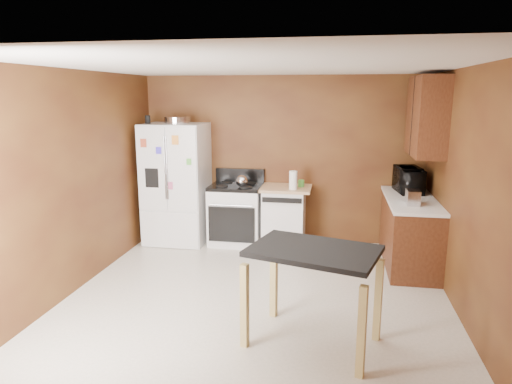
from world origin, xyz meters
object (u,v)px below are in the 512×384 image
(roasting_pan, at_px, (177,120))
(paper_towel, at_px, (293,180))
(refrigerator, at_px, (176,184))
(island, at_px, (313,265))
(gas_range, at_px, (236,213))
(microwave, at_px, (409,181))
(kettle, at_px, (242,181))
(dishwasher, at_px, (284,216))
(green_canister, at_px, (301,183))
(pen_cup, at_px, (148,120))
(toaster, at_px, (413,197))

(roasting_pan, xyz_separation_m, paper_towel, (1.74, -0.12, -0.83))
(refrigerator, distance_m, island, 3.42)
(roasting_pan, height_order, gas_range, roasting_pan)
(microwave, bearing_deg, island, 147.88)
(refrigerator, xyz_separation_m, gas_range, (0.91, 0.06, -0.44))
(roasting_pan, relative_size, refrigerator, 0.22)
(roasting_pan, bearing_deg, kettle, -6.19)
(kettle, distance_m, gas_range, 0.55)
(microwave, bearing_deg, dishwasher, 78.74)
(kettle, bearing_deg, roasting_pan, 173.81)
(refrigerator, relative_size, island, 1.43)
(paper_towel, xyz_separation_m, microwave, (1.59, 0.06, 0.03))
(dishwasher, bearing_deg, island, -78.15)
(paper_towel, relative_size, dishwasher, 0.30)
(gas_range, height_order, island, gas_range)
(green_canister, relative_size, island, 0.08)
(paper_towel, bearing_deg, kettle, 179.30)
(kettle, bearing_deg, gas_range, 133.14)
(pen_cup, distance_m, dishwasher, 2.45)
(kettle, relative_size, toaster, 0.70)
(kettle, relative_size, microwave, 0.31)
(green_canister, bearing_deg, island, -83.23)
(microwave, bearing_deg, kettle, 83.06)
(pen_cup, bearing_deg, paper_towel, 0.71)
(green_canister, distance_m, microwave, 1.50)
(roasting_pan, xyz_separation_m, refrigerator, (-0.03, -0.05, -0.95))
(green_canister, relative_size, microwave, 0.18)
(paper_towel, relative_size, green_canister, 2.61)
(roasting_pan, height_order, refrigerator, roasting_pan)
(toaster, xyz_separation_m, dishwasher, (-1.68, 0.84, -0.54))
(roasting_pan, height_order, microwave, roasting_pan)
(pen_cup, relative_size, refrigerator, 0.07)
(kettle, distance_m, microwave, 2.34)
(roasting_pan, height_order, green_canister, roasting_pan)
(pen_cup, relative_size, toaster, 0.48)
(pen_cup, distance_m, kettle, 1.64)
(roasting_pan, distance_m, paper_towel, 1.93)
(refrigerator, xyz_separation_m, island, (2.20, -2.62, -0.15))
(island, bearing_deg, refrigerator, 129.98)
(pen_cup, distance_m, gas_range, 1.90)
(pen_cup, relative_size, gas_range, 0.11)
(refrigerator, bearing_deg, dishwasher, 2.98)
(green_canister, xyz_separation_m, gas_range, (-0.96, -0.08, -0.48))
(toaster, xyz_separation_m, island, (-1.11, -1.86, -0.24))
(paper_towel, bearing_deg, toaster, -24.27)
(toaster, bearing_deg, paper_towel, 156.51)
(toaster, bearing_deg, island, -119.96)
(kettle, xyz_separation_m, dishwasher, (0.61, 0.14, -0.53))
(pen_cup, bearing_deg, dishwasher, 5.12)
(paper_towel, xyz_separation_m, green_canister, (0.10, 0.21, -0.08))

